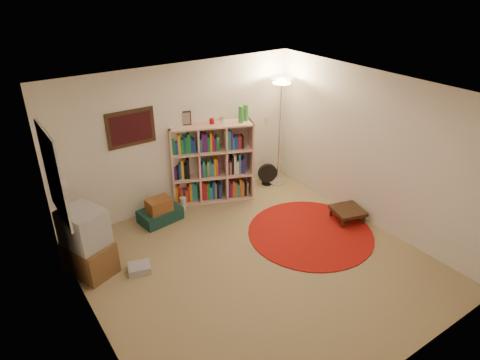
# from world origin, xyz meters

# --- Properties ---
(room) EXTENTS (4.54, 4.54, 2.54)m
(room) POSITION_xyz_m (-0.05, 0.05, 1.26)
(room) COLOR #937D56
(room) RESTS_ON ground
(bookshelf) EXTENTS (1.50, 0.93, 1.74)m
(bookshelf) POSITION_xyz_m (0.48, 2.08, 0.70)
(bookshelf) COLOR #E3AB97
(bookshelf) RESTS_ON ground
(floor_lamp) EXTENTS (0.50, 0.50, 2.07)m
(floor_lamp) POSITION_xyz_m (1.87, 1.87, 1.72)
(floor_lamp) COLOR silver
(floor_lamp) RESTS_ON ground
(floor_fan) EXTENTS (0.38, 0.25, 0.43)m
(floor_fan) POSITION_xyz_m (1.67, 1.94, 0.22)
(floor_fan) COLOR black
(floor_fan) RESTS_ON ground
(tv_stand) EXTENTS (0.69, 0.81, 0.99)m
(tv_stand) POSITION_xyz_m (-2.01, 1.22, 0.48)
(tv_stand) COLOR brown
(tv_stand) RESTS_ON ground
(dvd_box) EXTENTS (0.37, 0.34, 0.10)m
(dvd_box) POSITION_xyz_m (-1.46, 0.84, 0.05)
(dvd_box) COLOR #A8A7AC
(dvd_box) RESTS_ON ground
(suitcase) EXTENTS (0.73, 0.53, 0.22)m
(suitcase) POSITION_xyz_m (-0.64, 1.90, 0.11)
(suitcase) COLOR #13342E
(suitcase) RESTS_ON ground
(wicker_basket) EXTENTS (0.41, 0.31, 0.22)m
(wicker_basket) POSITION_xyz_m (-0.66, 1.86, 0.33)
(wicker_basket) COLOR brown
(wicker_basket) RESTS_ON suitcase
(paper_towel) EXTENTS (0.14, 0.14, 0.23)m
(paper_towel) POSITION_xyz_m (-0.15, 2.02, 0.11)
(paper_towel) COLOR silver
(paper_towel) RESTS_ON ground
(red_rug) EXTENTS (2.01, 2.01, 0.02)m
(red_rug) POSITION_xyz_m (1.19, 0.18, 0.01)
(red_rug) COLOR maroon
(red_rug) RESTS_ON ground
(side_table) EXTENTS (0.60, 0.60, 0.22)m
(side_table) POSITION_xyz_m (1.96, 0.12, 0.19)
(side_table) COLOR black
(side_table) RESTS_ON ground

